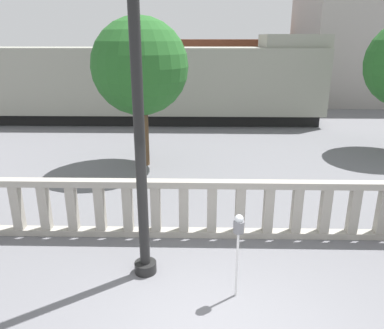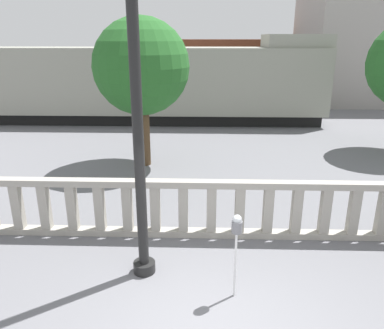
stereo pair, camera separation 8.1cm
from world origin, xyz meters
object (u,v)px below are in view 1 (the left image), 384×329
(parking_meter, at_px, (238,231))
(train_far, at_px, (277,65))
(lamppost, at_px, (139,118))
(train_near, at_px, (101,83))
(tree_left, at_px, (140,67))

(parking_meter, relative_size, train_far, 0.07)
(lamppost, bearing_deg, parking_meter, -21.43)
(train_near, xyz_separation_m, train_far, (10.95, 10.89, 0.16))
(lamppost, relative_size, train_near, 0.26)
(lamppost, height_order, parking_meter, lamppost)
(train_far, distance_m, tree_left, 19.57)
(lamppost, distance_m, tree_left, 6.27)
(train_far, xyz_separation_m, tree_left, (-7.84, -17.90, 1.14))
(train_far, height_order, tree_left, tree_left)
(train_near, height_order, train_far, train_far)
(parking_meter, xyz_separation_m, train_far, (5.30, 24.73, 0.88))
(parking_meter, relative_size, tree_left, 0.31)
(lamppost, bearing_deg, train_far, 73.99)
(lamppost, xyz_separation_m, tree_left, (-0.92, 6.20, 0.34))
(train_far, bearing_deg, parking_meter, -102.10)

